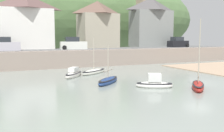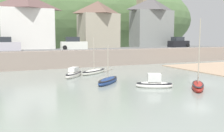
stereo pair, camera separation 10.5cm
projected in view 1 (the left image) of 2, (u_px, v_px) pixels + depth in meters
name	position (u px, v px, depth m)	size (l,w,h in m)	color
quay_seawall	(119.00, 56.00, 39.63)	(48.00, 9.40, 2.40)	gray
hillside_backdrop	(72.00, 18.00, 74.02)	(80.00, 44.00, 27.97)	#567645
waterfront_building_left	(26.00, 21.00, 40.66)	(8.36, 5.46, 8.81)	white
waterfront_building_centre	(98.00, 24.00, 45.75)	(6.82, 5.67, 8.39)	#A69F89
waterfront_building_right	(151.00, 22.00, 50.37)	(8.18, 4.66, 9.66)	gray
church_with_spire	(145.00, 11.00, 54.08)	(3.00, 3.00, 14.58)	tan
sailboat_tall_mast	(108.00, 81.00, 23.57)	(3.60, 3.61, 3.73)	navy
sailboat_nearest_shore	(198.00, 86.00, 20.91)	(3.10, 3.39, 6.00)	#A2231C
sailboat_far_left	(74.00, 74.00, 27.31)	(3.06, 3.47, 1.22)	silver
motorboat_with_cabin	(154.00, 84.00, 21.63)	(3.40, 2.65, 1.35)	white
rowboat_small_beached	(94.00, 71.00, 29.98)	(4.40, 3.75, 4.47)	silver
parked_car_near_slipway	(5.00, 45.00, 35.58)	(4.17, 1.89, 1.95)	#B9B5C0
parked_car_by_wall	(73.00, 44.00, 39.67)	(4.25, 2.09, 1.95)	silver
parked_car_end_of_row	(178.00, 43.00, 48.10)	(4.25, 2.11, 1.95)	black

